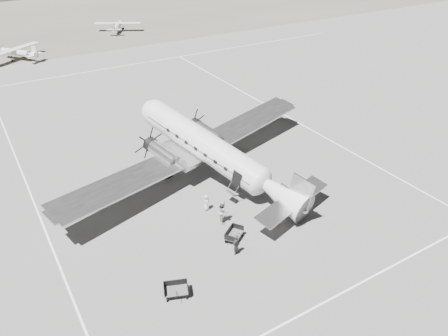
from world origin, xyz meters
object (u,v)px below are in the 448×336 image
baggage_cart_far (176,290)px  dc3_airliner (212,152)px  ground_crew (236,245)px  light_plane_left (18,54)px  baggage_cart_near (234,235)px  passenger (206,202)px  light_plane_right (118,27)px  ramp_agent (223,211)px

baggage_cart_far → dc3_airliner: bearing=71.8°
baggage_cart_far → ground_crew: 5.66m
ground_crew → light_plane_left: bearing=-121.3°
baggage_cart_near → baggage_cart_far: size_ratio=0.99×
baggage_cart_near → baggage_cart_far: baggage_cart_far is taller
light_plane_left → ground_crew: bearing=-120.3°
dc3_airliner → passenger: (-2.88, -3.90, -2.11)m
light_plane_left → baggage_cart_near: bearing=-119.4°
light_plane_right → baggage_cart_near: light_plane_right is taller
passenger → light_plane_left: bearing=12.8°
ramp_agent → dc3_airliner: bearing=-3.7°
baggage_cart_far → ramp_agent: ramp_agent is taller
light_plane_right → light_plane_left: bearing=-123.9°
dc3_airliner → ground_crew: dc3_airliner is taller
ground_crew → baggage_cart_far: bearing=-22.0°
ramp_agent → passenger: (-0.35, 2.10, -0.26)m
light_plane_right → passenger: light_plane_right is taller
baggage_cart_near → baggage_cart_far: (-6.22, -2.79, 0.00)m
baggage_cart_near → ramp_agent: (0.45, 2.39, 0.52)m
light_plane_left → dc3_airliner: bearing=-115.1°
baggage_cart_near → passenger: size_ratio=1.13×
baggage_cart_near → passenger: passenger is taller
baggage_cart_far → ground_crew: (5.47, 1.40, 0.37)m
baggage_cart_near → baggage_cart_far: bearing=169.8°
baggage_cart_far → ramp_agent: size_ratio=0.84×
dc3_airliner → baggage_cart_near: dc3_airliner is taller
ground_crew → ramp_agent: 3.97m
dc3_airliner → light_plane_right: 61.47m
baggage_cart_far → light_plane_left: bearing=111.0°
light_plane_left → light_plane_right: bearing=-8.7°
light_plane_left → baggage_cart_far: light_plane_left is taller
baggage_cart_far → ground_crew: size_ratio=0.99×
baggage_cart_far → passenger: (6.32, 7.28, 0.26)m
light_plane_right → baggage_cart_far: bearing=-77.1°
baggage_cart_far → ground_crew: bearing=35.6°
dc3_airliner → baggage_cart_near: size_ratio=18.11×
light_plane_left → ramp_agent: bearing=-118.7°
ramp_agent → light_plane_left: bearing=25.7°
light_plane_left → baggage_cart_near: (5.95, -58.13, -0.59)m
light_plane_left → passenger: light_plane_left is taller
passenger → dc3_airliner: bearing=-30.1°
light_plane_left → passenger: (6.04, -53.64, -0.33)m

